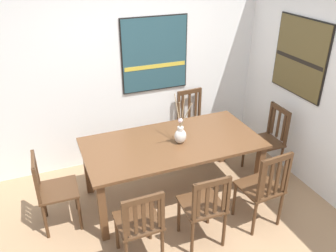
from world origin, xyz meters
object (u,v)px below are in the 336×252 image
at_px(chair_0, 268,139).
at_px(chair_3, 263,187).
at_px(dining_table, 172,148).
at_px(painting_on_back_wall, 155,54).
at_px(painting_on_side_wall, 300,57).
at_px(chair_5, 204,206).
at_px(centerpiece_vase, 180,134).
at_px(chair_1, 52,189).
at_px(chair_4, 140,223).
at_px(chair_2, 193,121).

distance_m(chair_0, chair_3, 1.11).
relative_size(dining_table, painting_on_back_wall, 2.05).
bearing_deg(painting_on_side_wall, chair_5, -152.67).
relative_size(centerpiece_vase, chair_5, 0.67).
bearing_deg(painting_on_back_wall, centerpiece_vase, -95.56).
bearing_deg(chair_0, chair_5, -148.05).
height_order(chair_0, painting_on_side_wall, painting_on_side_wall).
bearing_deg(chair_1, chair_4, -49.46).
distance_m(dining_table, chair_4, 1.12).
height_order(centerpiece_vase, chair_0, centerpiece_vase).
relative_size(dining_table, chair_5, 2.33).
distance_m(chair_3, painting_on_back_wall, 2.25).
height_order(chair_5, painting_on_back_wall, painting_on_back_wall).
height_order(chair_1, chair_4, chair_1).
bearing_deg(painting_on_side_wall, painting_on_back_wall, 145.24).
xyz_separation_m(dining_table, chair_4, (-0.69, -0.86, -0.19)).
height_order(dining_table, chair_2, chair_2).
distance_m(chair_0, chair_2, 1.11).
bearing_deg(painting_on_side_wall, chair_0, -177.45).
bearing_deg(centerpiece_vase, painting_on_back_wall, 84.44).
relative_size(chair_0, chair_5, 1.06).
bearing_deg(chair_5, chair_1, 148.68).
xyz_separation_m(chair_2, chair_4, (-1.39, -1.73, -0.01)).
height_order(dining_table, chair_1, chair_1).
relative_size(dining_table, chair_3, 2.15).
relative_size(chair_0, chair_2, 1.00).
bearing_deg(chair_5, chair_3, 1.27).
xyz_separation_m(chair_3, painting_on_side_wall, (1.01, 0.88, 1.09)).
distance_m(chair_3, chair_4, 1.41).
relative_size(centerpiece_vase, chair_3, 0.62).
xyz_separation_m(chair_3, chair_5, (-0.72, -0.02, -0.02)).
relative_size(chair_2, chair_3, 0.98).
height_order(chair_0, chair_4, chair_0).
bearing_deg(dining_table, chair_2, 51.25).
distance_m(chair_1, chair_3, 2.29).
xyz_separation_m(chair_2, painting_on_back_wall, (-0.51, 0.22, 1.02)).
bearing_deg(chair_2, painting_on_side_wall, -39.65).
distance_m(centerpiece_vase, chair_2, 1.19).
relative_size(centerpiece_vase, painting_on_back_wall, 0.59).
xyz_separation_m(chair_1, chair_3, (2.13, -0.84, 0.02)).
bearing_deg(chair_1, dining_table, 0.65).
height_order(chair_4, chair_5, same).
bearing_deg(chair_4, dining_table, 51.30).
height_order(chair_0, chair_5, chair_0).
height_order(chair_3, chair_4, chair_3).
bearing_deg(centerpiece_vase, chair_2, 56.16).
distance_m(chair_1, painting_on_side_wall, 3.33).
height_order(centerpiece_vase, chair_5, centerpiece_vase).
relative_size(chair_3, painting_on_side_wall, 1.01).
distance_m(centerpiece_vase, chair_5, 0.91).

